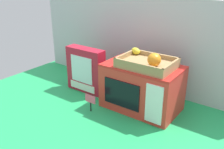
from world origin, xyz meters
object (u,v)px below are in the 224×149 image
Objects in this scene: toy_microwave at (142,87)px; food_groups_crate at (147,63)px; cookie_set_box at (86,70)px; price_sign at (90,101)px.

food_groups_crate is at bearing -24.69° from toy_microwave.
cookie_set_box is at bearing -178.02° from toy_microwave.
cookie_set_box is at bearing 136.15° from price_sign.
food_groups_crate is 1.03× the size of cookie_set_box.
toy_microwave is 1.45× the size of cookie_set_box.
toy_microwave is 0.30m from price_sign.
food_groups_crate reaches higher than cookie_set_box.
toy_microwave is at bearing 155.31° from food_groups_crate.
price_sign is at bearing -141.95° from food_groups_crate.
cookie_set_box reaches higher than toy_microwave.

